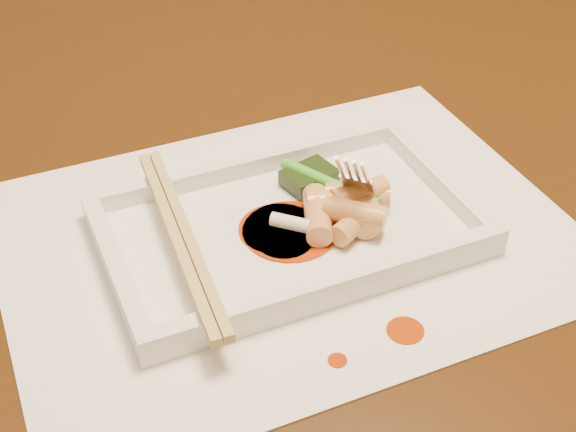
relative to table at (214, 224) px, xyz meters
name	(u,v)px	position (x,y,z in m)	size (l,w,h in m)	color
table	(214,224)	(0.00, 0.00, 0.00)	(1.40, 0.90, 0.75)	black
placemat	(288,236)	(0.01, -0.16, 0.10)	(0.40, 0.30, 0.00)	white
sauce_splatter_a	(405,330)	(0.04, -0.27, 0.10)	(0.02, 0.02, 0.00)	#AE3305
sauce_splatter_b	(337,360)	(-0.01, -0.28, 0.10)	(0.01, 0.01, 0.00)	#AE3305
plate_base	(288,231)	(0.01, -0.16, 0.11)	(0.26, 0.16, 0.01)	white
plate_rim_far	(250,165)	(0.01, -0.08, 0.12)	(0.26, 0.01, 0.01)	white
plate_rim_near	(334,285)	(0.01, -0.23, 0.12)	(0.26, 0.01, 0.01)	white
plate_rim_left	(116,266)	(-0.12, -0.16, 0.12)	(0.01, 0.14, 0.01)	white
plate_rim_right	(438,178)	(0.13, -0.16, 0.12)	(0.01, 0.14, 0.01)	white
veg_piece	(309,177)	(0.04, -0.12, 0.12)	(0.04, 0.03, 0.01)	black
scallion_white	(299,225)	(0.01, -0.17, 0.12)	(0.01, 0.01, 0.04)	#EAEACC
scallion_green	(329,183)	(0.05, -0.14, 0.12)	(0.01, 0.01, 0.09)	green
chopstick_a	(175,238)	(-0.07, -0.16, 0.13)	(0.01, 0.20, 0.01)	tan
chopstick_b	(187,235)	(-0.07, -0.16, 0.13)	(0.01, 0.20, 0.01)	tan
fork	(369,105)	(0.08, -0.14, 0.18)	(0.09, 0.10, 0.14)	silver
sauce_blob_0	(290,231)	(0.01, -0.16, 0.11)	(0.07, 0.07, 0.00)	#AE3305
sauce_blob_1	(284,240)	(0.00, -0.17, 0.11)	(0.04, 0.04, 0.00)	#AE3305
sauce_blob_2	(279,229)	(0.00, -0.16, 0.11)	(0.06, 0.06, 0.00)	#AE3305
rice_cake_0	(317,215)	(0.03, -0.16, 0.12)	(0.02, 0.02, 0.05)	#E3B26A
rice_cake_1	(341,207)	(0.05, -0.16, 0.12)	(0.02, 0.02, 0.04)	#E3B26A
rice_cake_2	(355,213)	(0.05, -0.18, 0.13)	(0.02, 0.02, 0.04)	#E3B26A
rice_cake_3	(355,222)	(0.05, -0.18, 0.12)	(0.02, 0.02, 0.04)	#E3B26A
rice_cake_4	(334,203)	(0.04, -0.16, 0.12)	(0.02, 0.02, 0.04)	#E3B26A
rice_cake_5	(360,193)	(0.06, -0.16, 0.13)	(0.02, 0.02, 0.04)	#E3B26A
rice_cake_6	(357,196)	(0.06, -0.15, 0.12)	(0.02, 0.02, 0.05)	#E3B26A
rice_cake_7	(365,209)	(0.06, -0.17, 0.12)	(0.02, 0.02, 0.05)	#E3B26A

